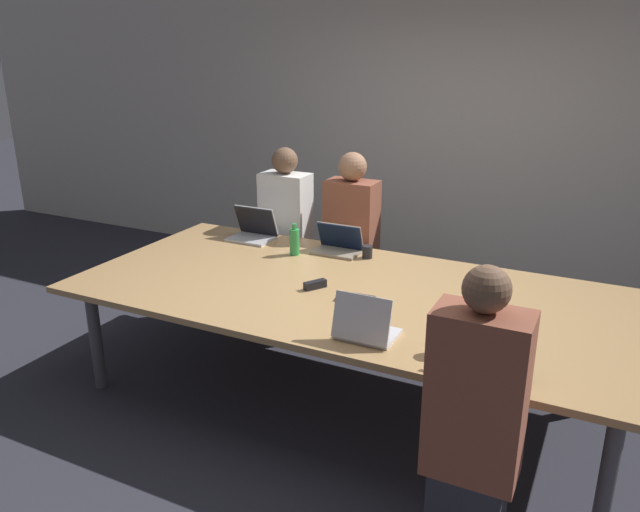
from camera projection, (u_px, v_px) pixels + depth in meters
name	position (u px, v px, depth m)	size (l,w,h in m)	color
ground_plane	(349.00, 395.00, 4.15)	(24.00, 24.00, 0.00)	#2D2D38
curtain_wall	(457.00, 137.00, 5.74)	(12.00, 0.06, 2.80)	beige
conference_table	(350.00, 297.00, 3.92)	(3.49, 1.63, 0.76)	tan
laptop_near_midright	(365.00, 326.00, 3.23)	(0.31, 0.25, 0.26)	silver
laptop_near_right	(492.00, 360.00, 2.91)	(0.33, 0.22, 0.22)	#333338
person_near_right	(474.00, 426.00, 2.65)	(0.40, 0.24, 1.41)	#2D2D38
cup_near_right	(441.00, 346.00, 3.07)	(0.09, 0.09, 0.10)	red
laptop_far_left	(254.00, 230.00, 4.87)	(0.34, 0.26, 0.26)	#B7B7BC
person_far_left	(286.00, 234.00, 5.24)	(0.40, 0.24, 1.43)	#2D2D38
laptop_far_midleft	(338.00, 244.00, 4.56)	(0.34, 0.22, 0.21)	gray
person_far_midleft	(351.00, 244.00, 4.98)	(0.40, 0.24, 1.43)	#2D2D38
cup_far_midleft	(367.00, 252.00, 4.45)	(0.07, 0.07, 0.09)	#232328
bottle_far_midleft	(295.00, 241.00, 4.50)	(0.07, 0.07, 0.23)	green
stapler	(315.00, 285.00, 3.91)	(0.12, 0.15, 0.05)	black
notebook	(355.00, 299.00, 3.73)	(0.22, 0.14, 0.02)	#232328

